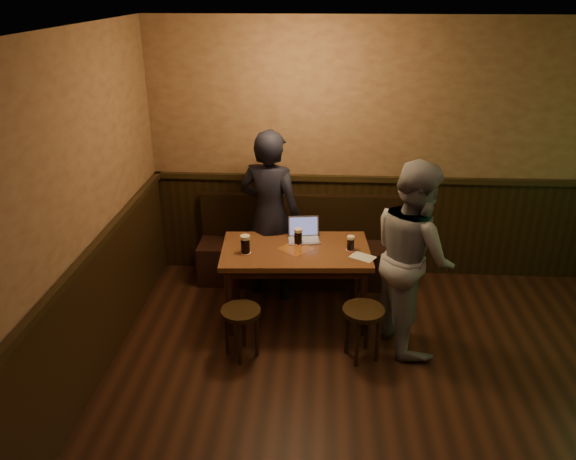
% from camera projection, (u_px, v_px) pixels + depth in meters
% --- Properties ---
extents(room, '(5.04, 6.04, 2.84)m').
position_uv_depth(room, '(420.00, 308.00, 3.54)').
color(room, black).
rests_on(room, ground).
extents(bench, '(2.20, 0.50, 0.95)m').
position_uv_depth(bench, '(299.00, 253.00, 6.25)').
color(bench, black).
rests_on(bench, ground).
extents(pub_table, '(1.46, 0.89, 0.76)m').
position_uv_depth(pub_table, '(296.00, 258.00, 5.39)').
color(pub_table, '#5A3219').
rests_on(pub_table, ground).
extents(stool_left, '(0.36, 0.36, 0.47)m').
position_uv_depth(stool_left, '(241.00, 319.00, 4.92)').
color(stool_left, black).
rests_on(stool_left, ground).
extents(stool_right, '(0.47, 0.47, 0.50)m').
position_uv_depth(stool_right, '(363.00, 319.00, 4.88)').
color(stool_right, black).
rests_on(stool_right, ground).
extents(pint_left, '(0.12, 0.12, 0.18)m').
position_uv_depth(pint_left, '(245.00, 244.00, 5.23)').
color(pint_left, '#A82414').
rests_on(pint_left, pub_table).
extents(pint_mid, '(0.10, 0.10, 0.16)m').
position_uv_depth(pint_mid, '(298.00, 236.00, 5.41)').
color(pint_mid, '#A82414').
rests_on(pint_mid, pub_table).
extents(pint_right, '(0.09, 0.09, 0.15)m').
position_uv_depth(pint_right, '(351.00, 243.00, 5.30)').
color(pint_right, '#A82414').
rests_on(pint_right, pub_table).
extents(laptop, '(0.33, 0.28, 0.21)m').
position_uv_depth(laptop, '(304.00, 234.00, 5.53)').
color(laptop, silver).
rests_on(laptop, pub_table).
extents(menu, '(0.27, 0.24, 0.00)m').
position_uv_depth(menu, '(363.00, 257.00, 5.19)').
color(menu, silver).
rests_on(menu, pub_table).
extents(person_suit, '(0.75, 0.60, 1.80)m').
position_uv_depth(person_suit, '(270.00, 216.00, 5.72)').
color(person_suit, black).
rests_on(person_suit, ground).
extents(person_grey, '(0.87, 1.00, 1.75)m').
position_uv_depth(person_grey, '(413.00, 256.00, 4.94)').
color(person_grey, gray).
rests_on(person_grey, ground).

